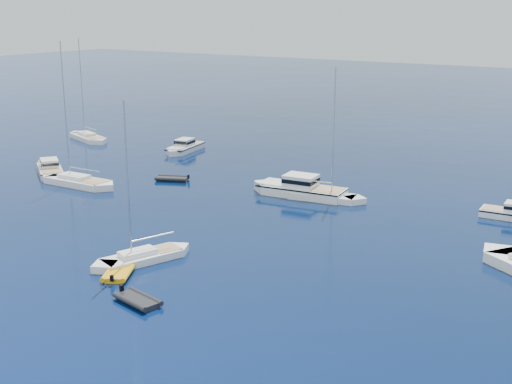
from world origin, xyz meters
TOP-DOWN VIEW (x-y plane):
  - ground at (0.00, 0.00)m, footprint 400.00×400.00m
  - motor_cruiser_centre at (1.34, 32.83)m, footprint 11.08×4.47m
  - motor_cruiser_far_l at (-27.85, 25.20)m, footprint 8.32×6.92m
  - motor_cruiser_horizon at (-22.55, 43.46)m, footprint 4.03×8.60m
  - sailboat_fore at (0.78, 9.90)m, footprint 5.02×9.05m
  - sailboat_mid_l at (-20.96, 23.18)m, footprint 11.00×3.29m
  - sailboat_centre at (4.16, 32.81)m, footprint 9.69×4.24m
  - sailboat_far_l at (-39.49, 42.01)m, footprint 10.55×5.88m
  - tender_yellow at (1.19, 7.09)m, footprint 3.93×4.65m
  - tender_grey_near at (5.76, 4.07)m, footprint 3.91×2.64m
  - tender_grey_far at (-13.62, 30.42)m, footprint 4.29×3.41m

SIDE VIEW (x-z plane):
  - ground at x=0.00m, z-range 0.00..0.00m
  - motor_cruiser_centre at x=1.34m, z-range -1.41..1.41m
  - motor_cruiser_far_l at x=-27.85m, z-range -1.10..1.10m
  - motor_cruiser_horizon at x=-22.55m, z-range -1.09..1.09m
  - sailboat_fore at x=0.78m, z-range -6.46..6.46m
  - sailboat_mid_l at x=-20.96m, z-range -8.00..8.00m
  - sailboat_centre at x=4.16m, z-range -6.90..6.90m
  - sailboat_far_l at x=-39.49m, z-range -7.53..7.53m
  - tender_yellow at x=1.19m, z-range -0.47..0.47m
  - tender_grey_near at x=5.76m, z-range -0.47..0.47m
  - tender_grey_far at x=-13.62m, z-range -0.47..0.47m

